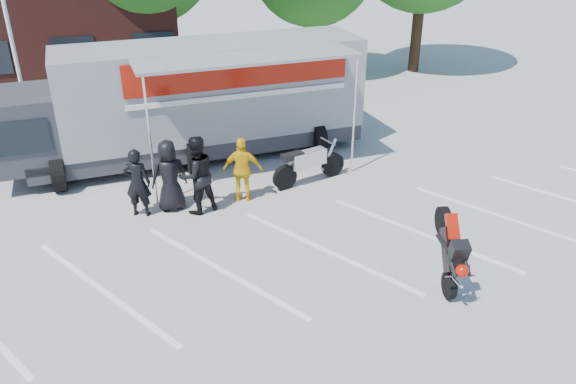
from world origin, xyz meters
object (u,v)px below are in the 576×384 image
transporter_truck (202,155)px  spectator_leather_b (138,183)px  stunt_bike_rider (438,279)px  spectator_leather_a (169,176)px  spectator_leather_c (197,175)px  parked_motorcycle (309,182)px  spectator_hivis (243,170)px

transporter_truck → spectator_leather_b: 4.03m
transporter_truck → stunt_bike_rider: transporter_truck is taller
spectator_leather_a → spectator_leather_c: size_ratio=0.92×
stunt_bike_rider → spectator_leather_b: spectator_leather_b is taller
transporter_truck → stunt_bike_rider: bearing=-69.5°
parked_motorcycle → spectator_hivis: bearing=89.2°
spectator_leather_a → spectator_leather_b: 0.79m
stunt_bike_rider → spectator_leather_b: 7.37m
spectator_leather_a → spectator_leather_b: (-0.79, -0.08, -0.04)m
spectator_leather_c → spectator_leather_a: bearing=-47.6°
parked_motorcycle → spectator_leather_b: spectator_leather_b is taller
stunt_bike_rider → spectator_leather_c: (-4.15, 4.47, 1.01)m
parked_motorcycle → spectator_leather_b: (-4.64, -0.46, 0.88)m
transporter_truck → spectator_hivis: bearing=-83.8°
spectator_leather_c → spectator_hivis: bearing=173.7°
stunt_bike_rider → spectator_leather_b: (-5.56, 4.75, 0.88)m
stunt_bike_rider → spectator_hivis: bearing=135.0°
spectator_leather_b → stunt_bike_rider: bearing=161.8°
parked_motorcycle → stunt_bike_rider: size_ratio=1.30×
spectator_leather_b → spectator_leather_c: bearing=-168.8°
spectator_leather_c → parked_motorcycle: bearing=174.7°
parked_motorcycle → spectator_leather_a: spectator_leather_a is taller
spectator_leather_a → spectator_leather_b: spectator_leather_a is taller
stunt_bike_rider → spectator_leather_a: spectator_leather_a is taller
transporter_truck → parked_motorcycle: 3.81m
spectator_leather_a → spectator_leather_c: bearing=146.0°
stunt_bike_rider → spectator_hivis: (-2.93, 4.73, 0.86)m
spectator_hivis → parked_motorcycle: bearing=-147.7°
stunt_bike_rider → transporter_truck: bearing=126.4°
transporter_truck → spectator_hivis: 3.48m
parked_motorcycle → stunt_bike_rider: bearing=175.9°
spectator_leather_c → spectator_hivis: spectator_leather_c is taller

